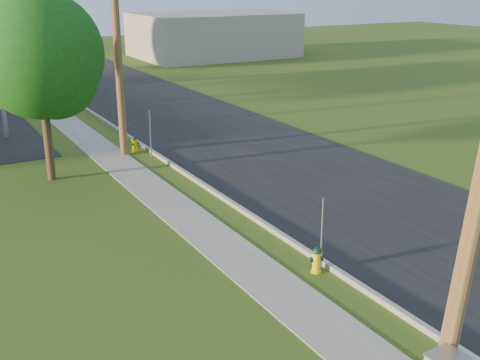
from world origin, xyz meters
name	(u,v)px	position (x,y,z in m)	size (l,w,h in m)	color
ground_plane	(437,358)	(0.00, 0.00, 0.00)	(140.00, 140.00, 0.00)	#364F15
road	(319,181)	(4.50, 10.00, 0.01)	(8.00, 120.00, 0.02)	black
curb	(224,198)	(0.50, 10.00, 0.07)	(0.15, 120.00, 0.15)	gray
sidewalk	(177,209)	(-1.25, 10.00, 0.01)	(1.50, 120.00, 0.03)	gray
utility_pole_mid	(117,36)	(-0.60, 17.00, 4.95)	(1.40, 0.32, 9.80)	brown
utility_pole_far	(27,16)	(-0.60, 35.00, 4.80)	(1.40, 0.32, 9.50)	brown
sign_post_near	(322,235)	(0.25, 4.20, 1.00)	(0.05, 0.04, 2.00)	gray
sign_post_mid	(151,134)	(0.25, 16.00, 1.00)	(0.05, 0.04, 2.00)	gray
sign_post_far	(73,89)	(0.25, 28.20, 1.00)	(0.05, 0.04, 2.00)	gray
distant_building	(213,35)	(18.00, 45.00, 2.00)	(14.00, 10.00, 4.00)	#9C9388
tree_verge	(43,60)	(-3.98, 15.08, 4.43)	(4.54, 4.54, 6.89)	#3B291B
hydrant_near	(317,260)	(0.10, 4.18, 0.35)	(0.36, 0.33, 0.71)	yellow
hydrant_mid	(135,144)	(-0.06, 17.17, 0.36)	(0.38, 0.34, 0.73)	#F1B700
hydrant_far	(64,98)	(-0.10, 29.13, 0.34)	(0.36, 0.32, 0.69)	yellow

